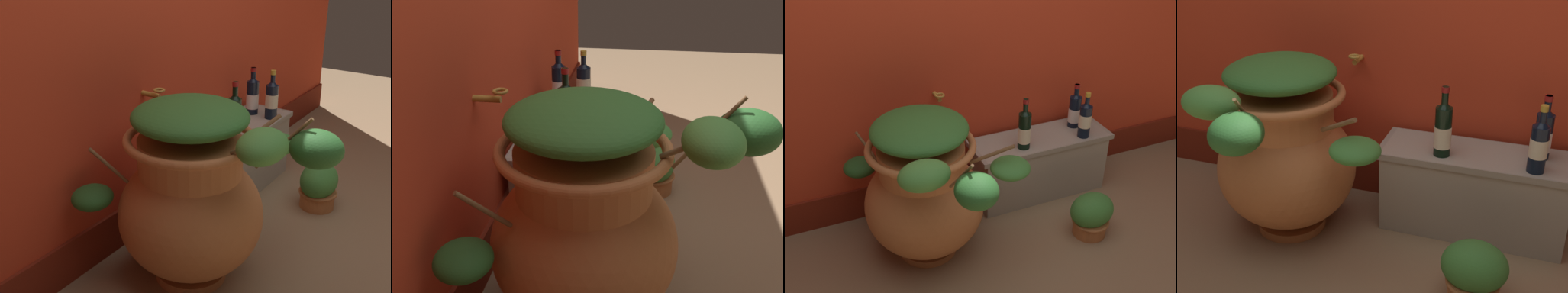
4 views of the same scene
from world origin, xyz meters
The scene contains 7 objects.
ground_plane centered at (0.00, 0.00, 0.00)m, with size 7.00×7.00×0.00m, color #896B4C.
terracotta_urn centered at (-0.41, 0.67, 0.41)m, with size 0.86×0.99×0.83m.
stone_ledge centered at (0.41, 0.92, 0.22)m, with size 0.88×0.30×0.40m.
wine_bottle_left centered at (0.66, 0.83, 0.53)m, with size 0.08×0.08×0.29m.
wine_bottle_middle centered at (0.67, 0.97, 0.52)m, with size 0.08×0.08×0.29m.
wine_bottle_right centered at (0.26, 0.86, 0.53)m, with size 0.08×0.08×0.32m.
potted_shrub centered at (0.49, 0.44, 0.13)m, with size 0.26×0.21×0.27m.
Camera 2 is at (-1.68, 0.50, 1.29)m, focal length 43.01 mm.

